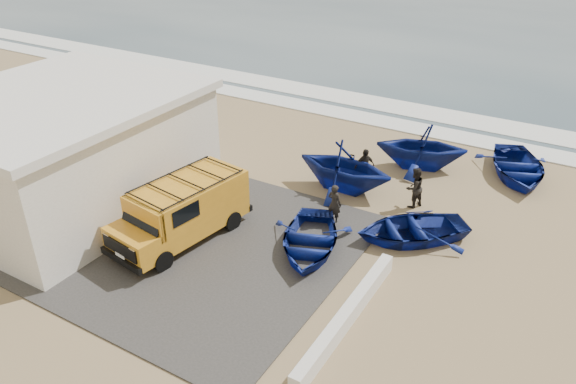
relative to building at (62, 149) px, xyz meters
The scene contains 15 objects.
ground 8.06m from the building, 14.93° to the left, with size 160.00×160.00×0.00m, color #9B825A.
slab 5.90m from the building, ahead, with size 12.00×10.00×0.05m, color #423F3C.
surf_line 16.02m from the building, 61.82° to the left, with size 180.00×1.60×0.06m, color white.
surf_wash 18.25m from the building, 65.56° to the left, with size 180.00×2.20×0.04m, color white.
building is the anchor object (origin of this frame).
parapet 12.68m from the building, ahead, with size 0.35×6.00×0.55m, color silver.
van 5.77m from the building, ahead, with size 2.70×5.29×2.17m.
boat_near_left 10.11m from the building, ahead, with size 2.81×3.94×0.82m, color navy.
boat_near_right 13.32m from the building, 18.06° to the left, with size 2.83×3.97×0.82m, color navy.
boat_mid_left 10.92m from the building, 34.82° to the left, with size 3.45×4.00×2.11m, color navy.
boat_far_left 14.68m from the building, 41.79° to the left, with size 3.33×3.86×2.03m, color navy.
boat_far_right 18.50m from the building, 36.72° to the left, with size 3.11×4.35×0.90m, color navy.
fisherman_front 10.50m from the building, 21.10° to the left, with size 0.56×0.37×1.53m, color black.
fisherman_middle 13.48m from the building, 28.17° to the left, with size 0.79×0.62×1.63m, color black.
fisherman_back 11.87m from the building, 37.02° to the left, with size 0.91×0.38×1.56m, color black.
Camera 1 is at (9.79, -14.35, 10.94)m, focal length 35.00 mm.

